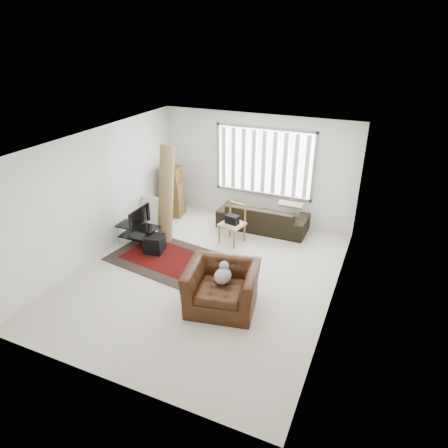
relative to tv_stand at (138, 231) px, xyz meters
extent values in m
plane|color=beige|center=(1.95, -0.53, -0.34)|extent=(6.00, 6.00, 0.00)
cube|color=white|center=(1.95, -0.53, 2.36)|extent=(5.00, 6.00, 0.02)
cube|color=silver|center=(1.95, 2.47, 1.01)|extent=(5.00, 0.02, 2.70)
cube|color=silver|center=(1.95, -3.53, 1.01)|extent=(5.00, 0.02, 2.70)
cube|color=silver|center=(-0.55, -0.53, 1.01)|extent=(0.02, 6.00, 2.70)
cube|color=silver|center=(4.45, -0.53, 1.01)|extent=(0.02, 6.00, 2.70)
cube|color=white|center=(2.15, 2.45, 1.21)|extent=(2.40, 0.01, 1.60)
cube|color=gray|center=(2.15, 2.43, 1.21)|extent=(2.52, 0.06, 1.72)
cube|color=white|center=(2.15, 2.39, 1.21)|extent=(2.40, 0.02, 1.55)
cube|color=black|center=(0.92, -0.31, -0.33)|extent=(2.57, 1.90, 0.02)
cube|color=#3F0705|center=(0.92, -0.31, -0.32)|extent=(2.01, 1.34, 0.00)
cube|color=black|center=(0.00, 0.00, 0.11)|extent=(0.95, 0.43, 0.04)
cube|color=black|center=(0.00, 0.00, -0.15)|extent=(0.91, 0.40, 0.03)
cylinder|color=#B2B2B7|center=(-0.43, -0.18, -0.11)|extent=(0.03, 0.03, 0.48)
cylinder|color=#B2B2B7|center=(0.43, -0.18, -0.11)|extent=(0.03, 0.03, 0.48)
cylinder|color=#B2B2B7|center=(-0.43, 0.18, -0.11)|extent=(0.03, 0.03, 0.48)
cylinder|color=#B2B2B7|center=(0.43, 0.18, -0.11)|extent=(0.03, 0.03, 0.48)
imported|color=black|center=(0.00, 0.00, 0.35)|extent=(0.10, 0.77, 0.44)
cube|color=black|center=(0.54, -0.17, -0.13)|extent=(0.45, 0.45, 0.39)
cube|color=brown|center=(-0.11, 1.77, -0.10)|extent=(0.59, 0.55, 0.49)
cube|color=brown|center=(-0.09, 1.74, 0.37)|extent=(0.54, 0.50, 0.44)
cube|color=brown|center=(-0.13, 1.79, 0.78)|extent=(0.49, 0.49, 0.39)
cube|color=silver|center=(-0.20, 0.95, 0.04)|extent=(0.60, 0.27, 0.76)
cylinder|color=brown|center=(0.47, 0.53, 0.78)|extent=(0.39, 0.71, 2.25)
imported|color=black|center=(2.34, 1.92, 0.08)|extent=(2.20, 0.97, 0.84)
cube|color=tan|center=(1.93, 0.94, 0.12)|extent=(0.59, 0.59, 0.05)
cylinder|color=olive|center=(1.68, 0.79, -0.11)|extent=(0.04, 0.04, 0.46)
cylinder|color=olive|center=(2.08, 0.69, -0.11)|extent=(0.04, 0.04, 0.46)
cylinder|color=olive|center=(1.77, 1.19, -0.11)|extent=(0.04, 0.04, 0.46)
cylinder|color=olive|center=(2.18, 1.10, -0.11)|extent=(0.04, 0.04, 0.46)
cube|color=olive|center=(1.97, 1.16, 0.55)|extent=(0.47, 0.14, 0.06)
cube|color=olive|center=(1.77, 1.20, 0.35)|extent=(0.05, 0.05, 0.46)
cube|color=olive|center=(2.18, 1.11, 0.35)|extent=(0.05, 0.05, 0.46)
cube|color=black|center=(1.93, 0.94, 0.24)|extent=(0.34, 0.24, 0.20)
imported|color=#34190A|center=(2.69, -1.33, 0.12)|extent=(1.43, 1.31, 0.92)
ellipsoid|color=#59595B|center=(2.69, -1.33, 0.25)|extent=(0.31, 0.37, 0.23)
sphere|color=#59595B|center=(2.65, -1.17, 0.39)|extent=(0.17, 0.17, 0.17)
camera|label=1|loc=(5.05, -6.64, 4.13)|focal=32.00mm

